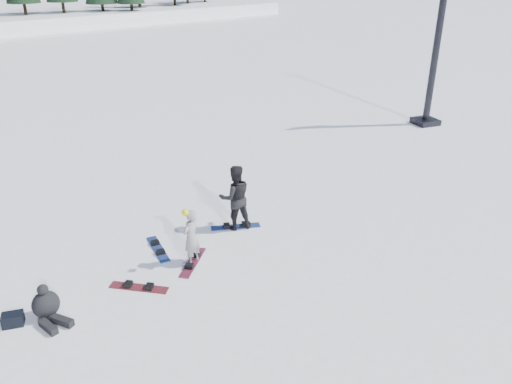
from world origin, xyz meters
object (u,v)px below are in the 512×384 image
at_px(seated_rider, 47,306).
at_px(snowboard_loose_a, 158,249).
at_px(gear_bag, 13,320).
at_px(lift_tower, 434,64).
at_px(snowboarder_woman, 191,237).
at_px(snowboarder_man, 235,197).
at_px(snowboard_loose_b, 139,287).

relative_size(seated_rider, snowboard_loose_a, 0.74).
bearing_deg(gear_bag, snowboard_loose_a, 10.17).
bearing_deg(lift_tower, seated_rider, -151.80).
bearing_deg(snowboarder_woman, snowboard_loose_a, -92.28).
relative_size(snowboarder_man, snowboard_loose_b, 1.36).
relative_size(lift_tower, snowboard_loose_b, 4.82).
bearing_deg(seated_rider, snowboarder_man, -12.36).
bearing_deg(snowboarder_man, snowboarder_woman, 44.98).
xyz_separation_m(snowboarder_woman, snowboarder_man, (2.12, 0.82, 0.20)).
xyz_separation_m(snowboarder_woman, gear_bag, (-4.49, 0.47, -0.67)).
height_order(snowboarder_man, gear_bag, snowboarder_man).
xyz_separation_m(gear_bag, snowboard_loose_a, (4.12, 0.74, -0.14)).
relative_size(seated_rider, gear_bag, 2.48).
relative_size(snowboarder_man, snowboard_loose_a, 1.36).
height_order(snowboarder_woman, snowboarder_man, snowboarder_man).
xyz_separation_m(lift_tower, snowboarder_man, (-13.69, -2.25, -1.92)).
xyz_separation_m(seated_rider, gear_bag, (-0.70, 0.26, -0.19)).
distance_m(lift_tower, snowboarder_woman, 16.24).
distance_m(lift_tower, snowboard_loose_b, 17.99).
xyz_separation_m(snowboarder_man, seated_rider, (-5.91, -0.61, -0.68)).
xyz_separation_m(lift_tower, snowboard_loose_b, (-17.47, -3.16, -2.92)).
height_order(snowboard_loose_b, snowboard_loose_a, same).
distance_m(snowboarder_man, snowboard_loose_b, 4.02).
xyz_separation_m(lift_tower, snowboard_loose_a, (-16.18, -1.87, -2.92)).
bearing_deg(seated_rider, snowboarder_woman, -21.46).
distance_m(snowboarder_man, snowboard_loose_a, 2.71).
bearing_deg(gear_bag, snowboarder_woman, -5.95).
bearing_deg(snowboard_loose_a, snowboarder_woman, -148.86).
bearing_deg(gear_bag, seated_rider, -20.11).
xyz_separation_m(snowboarder_man, gear_bag, (-6.61, -0.36, -0.87)).
distance_m(snowboarder_man, gear_bag, 6.68).
relative_size(lift_tower, snowboarder_woman, 4.13).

